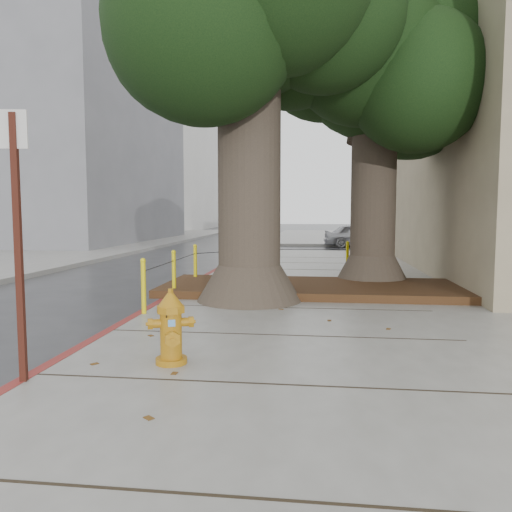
# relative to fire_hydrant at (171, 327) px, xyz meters

# --- Properties ---
(ground) EXTENTS (140.00, 140.00, 0.00)m
(ground) POSITION_rel_fire_hydrant_xyz_m (0.63, 1.46, -0.57)
(ground) COLOR #28282B
(ground) RESTS_ON ground
(sidewalk_far) EXTENTS (16.00, 20.00, 0.15)m
(sidewalk_far) POSITION_rel_fire_hydrant_xyz_m (6.63, 31.46, -0.49)
(sidewalk_far) COLOR slate
(sidewalk_far) RESTS_ON ground
(curb_red) EXTENTS (0.14, 26.00, 0.16)m
(curb_red) POSITION_rel_fire_hydrant_xyz_m (-1.37, 3.96, -0.49)
(curb_red) COLOR maroon
(curb_red) RESTS_ON ground
(planter_bed) EXTENTS (6.40, 2.60, 0.16)m
(planter_bed) POSITION_rel_fire_hydrant_xyz_m (1.53, 5.36, -0.34)
(planter_bed) COLOR black
(planter_bed) RESTS_ON sidewalk_main
(building_far_grey) EXTENTS (12.00, 16.00, 12.00)m
(building_far_grey) POSITION_rel_fire_hydrant_xyz_m (-14.37, 23.46, 5.43)
(building_far_grey) COLOR slate
(building_far_grey) RESTS_ON ground
(building_far_white) EXTENTS (12.00, 18.00, 15.00)m
(building_far_white) POSITION_rel_fire_hydrant_xyz_m (-16.37, 46.46, 6.93)
(building_far_white) COLOR silver
(building_far_white) RESTS_ON ground
(tree_near) EXTENTS (4.50, 3.80, 7.68)m
(tree_near) POSITION_rel_fire_hydrant_xyz_m (0.65, 4.28, 4.82)
(tree_near) COLOR #4C3F33
(tree_near) RESTS_ON sidewalk_main
(tree_far) EXTENTS (4.50, 3.80, 7.17)m
(tree_far) POSITION_rel_fire_hydrant_xyz_m (3.26, 6.78, 4.45)
(tree_far) COLOR #4C3F33
(tree_far) RESTS_ON sidewalk_main
(bollard_ring) EXTENTS (3.79, 5.39, 0.95)m
(bollard_ring) POSITION_rel_fire_hydrant_xyz_m (-0.24, 5.83, 0.10)
(bollard_ring) COLOR yellow
(bollard_ring) RESTS_ON sidewalk_main
(fire_hydrant) EXTENTS (0.46, 0.46, 0.86)m
(fire_hydrant) POSITION_rel_fire_hydrant_xyz_m (0.00, 0.00, 0.00)
(fire_hydrant) COLOR #B57612
(fire_hydrant) RESTS_ON sidewalk_main
(signpost) EXTENTS (0.27, 0.07, 2.71)m
(signpost) POSITION_rel_fire_hydrant_xyz_m (-1.32, -0.76, 1.11)
(signpost) COLOR #471911
(signpost) RESTS_ON sidewalk_main
(car_silver) EXTENTS (3.76, 1.69, 1.25)m
(car_silver) POSITION_rel_fire_hydrant_xyz_m (3.82, 21.41, 0.06)
(car_silver) COLOR #ADAEB3
(car_silver) RESTS_ON ground
(car_dark) EXTENTS (1.90, 4.50, 1.30)m
(car_dark) POSITION_rel_fire_hydrant_xyz_m (-11.40, 20.73, 0.08)
(car_dark) COLOR black
(car_dark) RESTS_ON ground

